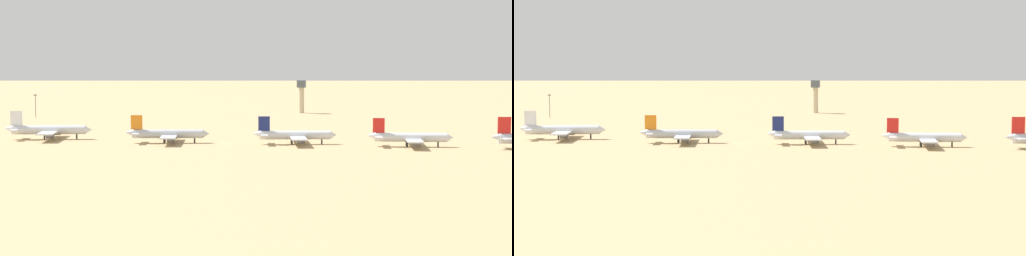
# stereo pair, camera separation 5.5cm
# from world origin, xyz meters

# --- Properties ---
(ground) EXTENTS (4000.00, 4000.00, 0.00)m
(ground) POSITION_xyz_m (0.00, 0.00, 0.00)
(ground) COLOR tan
(ridge_far_west) EXTENTS (337.99, 297.87, 117.88)m
(ridge_far_west) POSITION_xyz_m (-525.95, 1153.12, 58.94)
(ridge_far_west) COLOR gray
(ridge_far_west) RESTS_ON ground
(ridge_west) EXTENTS (350.64, 325.64, 62.88)m
(ridge_west) POSITION_xyz_m (-8.65, 955.61, 31.44)
(ridge_west) COLOR #806D5C
(ridge_west) RESTS_ON ground
(parked_jet_white_1) EXTENTS (37.24, 31.84, 12.36)m
(parked_jet_white_1) POSITION_xyz_m (-78.68, 4.29, 4.05)
(parked_jet_white_1) COLOR silver
(parked_jet_white_1) RESTS_ON ground
(parked_jet_orange_2) EXTENTS (34.89, 29.74, 11.55)m
(parked_jet_orange_2) POSITION_xyz_m (-24.65, -1.92, 3.79)
(parked_jet_orange_2) COLOR silver
(parked_jet_orange_2) RESTS_ON ground
(parked_jet_navy_3) EXTENTS (34.50, 29.44, 11.43)m
(parked_jet_navy_3) POSITION_xyz_m (27.71, 1.53, 3.75)
(parked_jet_navy_3) COLOR silver
(parked_jet_navy_3) RESTS_ON ground
(parked_jet_red_4) EXTENTS (34.41, 29.00, 11.36)m
(parked_jet_red_4) POSITION_xyz_m (73.95, -0.22, 3.72)
(parked_jet_red_4) COLOR silver
(parked_jet_red_4) RESTS_ON ground
(control_tower) EXTENTS (5.20, 5.20, 19.52)m
(control_tower) POSITION_xyz_m (13.77, 167.67, 11.78)
(control_tower) COLOR #C6B793
(control_tower) RESTS_ON ground
(light_pole_east) EXTENTS (1.80, 0.50, 12.78)m
(light_pole_east) POSITION_xyz_m (-129.83, 112.56, 7.55)
(light_pole_east) COLOR #59595E
(light_pole_east) RESTS_ON ground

